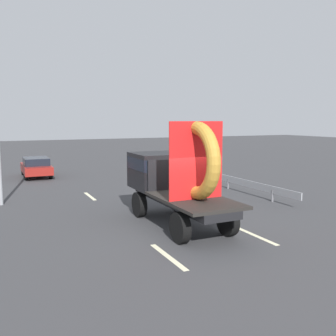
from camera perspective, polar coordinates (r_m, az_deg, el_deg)
name	(u,v)px	position (r m, az deg, el deg)	size (l,w,h in m)	color
ground_plane	(189,228)	(12.84, 3.25, -9.19)	(120.00, 120.00, 0.00)	#38383A
flatbed_truck	(172,176)	(13.32, 0.68, -1.24)	(2.02, 5.38, 3.62)	black
distant_sedan	(36,167)	(25.47, -19.53, 0.22)	(1.65, 3.85, 1.26)	black
guardrail	(211,175)	(21.53, 6.58, -1.03)	(0.10, 13.95, 0.71)	gray
lane_dash_left_near	(168,256)	(10.31, 0.01, -13.38)	(2.14, 0.16, 0.01)	beige
lane_dash_left_far	(90,196)	(18.39, -11.85, -4.25)	(2.01, 0.16, 0.01)	beige
lane_dash_right_near	(253,234)	(12.46, 12.84, -9.88)	(2.36, 0.16, 0.01)	beige
lane_dash_right_far	(158,193)	(18.75, -1.47, -3.87)	(2.64, 0.16, 0.01)	beige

